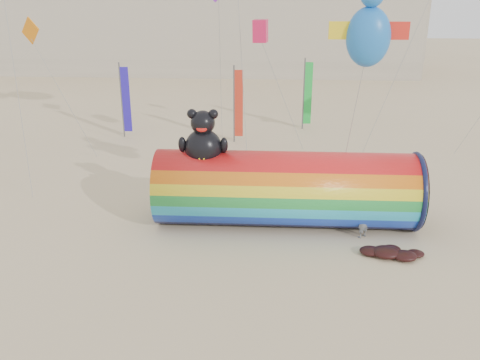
{
  "coord_description": "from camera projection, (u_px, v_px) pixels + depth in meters",
  "views": [
    {
      "loc": [
        1.74,
        -20.11,
        10.77
      ],
      "look_at": [
        0.5,
        1.5,
        2.4
      ],
      "focal_mm": 40.0,
      "sensor_mm": 36.0,
      "label": 1
    }
  ],
  "objects": [
    {
      "name": "fabric_bundle",
      "position": [
        391.0,
        253.0,
        21.74
      ],
      "size": [
        2.62,
        1.35,
        0.41
      ],
      "color": "#340C09",
      "rests_on": "ground"
    },
    {
      "name": "ground",
      "position": [
        226.0,
        245.0,
        22.71
      ],
      "size": [
        160.0,
        160.0,
        0.0
      ],
      "primitive_type": "plane",
      "color": "#CCB58C",
      "rests_on": "ground"
    },
    {
      "name": "kite_handler",
      "position": [
        363.0,
        221.0,
        23.11
      ],
      "size": [
        0.68,
        0.67,
        1.58
      ],
      "primitive_type": "imported",
      "rotation": [
        0.0,
        0.0,
        3.88
      ],
      "color": "slate",
      "rests_on": "ground"
    },
    {
      "name": "windsock_assembly",
      "position": [
        286.0,
        187.0,
        24.07
      ],
      "size": [
        11.74,
        3.58,
        5.41
      ],
      "color": "red",
      "rests_on": "ground"
    },
    {
      "name": "festival_banners",
      "position": [
        224.0,
        99.0,
        37.14
      ],
      "size": [
        13.32,
        3.66,
        5.2
      ],
      "color": "#59595E",
      "rests_on": "ground"
    }
  ]
}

